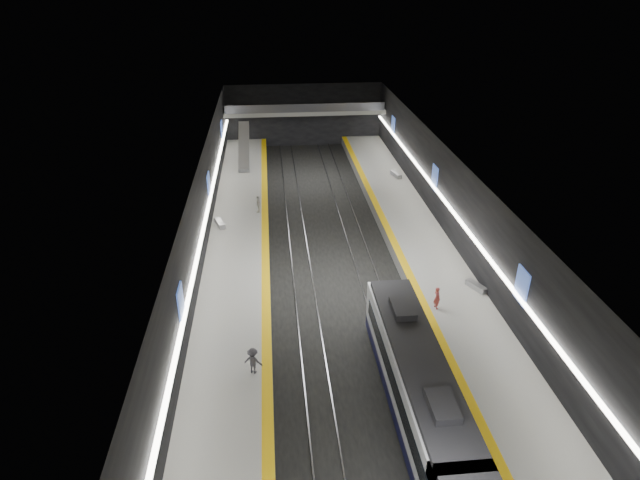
{
  "coord_description": "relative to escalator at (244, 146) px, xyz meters",
  "views": [
    {
      "loc": [
        -4.58,
        -33.5,
        21.49
      ],
      "look_at": [
        -0.98,
        3.44,
        2.2
      ],
      "focal_mm": 30.0,
      "sensor_mm": 36.0,
      "label": 1
    }
  ],
  "objects": [
    {
      "name": "ground",
      "position": [
        7.5,
        -26.0,
        -2.9
      ],
      "size": [
        70.0,
        70.0,
        0.0
      ],
      "primitive_type": "plane",
      "color": "black",
      "rests_on": "ground"
    },
    {
      "name": "ceiling",
      "position": [
        7.5,
        -26.0,
        5.1
      ],
      "size": [
        20.0,
        70.0,
        0.04
      ],
      "primitive_type": "cube",
      "rotation": [
        3.14,
        0.0,
        0.0
      ],
      "color": "beige",
      "rests_on": "wall_left"
    },
    {
      "name": "wall_left",
      "position": [
        -2.5,
        -26.0,
        1.1
      ],
      "size": [
        0.04,
        70.0,
        8.0
      ],
      "primitive_type": "cube",
      "color": "black",
      "rests_on": "ground"
    },
    {
      "name": "wall_right",
      "position": [
        17.5,
        -26.0,
        1.1
      ],
      "size": [
        0.04,
        70.0,
        8.0
      ],
      "primitive_type": "cube",
      "color": "black",
      "rests_on": "ground"
    },
    {
      "name": "wall_back",
      "position": [
        7.5,
        9.0,
        1.1
      ],
      "size": [
        20.0,
        0.04,
        8.0
      ],
      "primitive_type": "cube",
      "color": "black",
      "rests_on": "ground"
    },
    {
      "name": "platform_left",
      "position": [
        0.0,
        -26.0,
        -2.4
      ],
      "size": [
        5.0,
        70.0,
        1.0
      ],
      "primitive_type": "cube",
      "color": "slate",
      "rests_on": "ground"
    },
    {
      "name": "tile_surface_left",
      "position": [
        0.0,
        -26.0,
        -1.89
      ],
      "size": [
        5.0,
        70.0,
        0.02
      ],
      "primitive_type": "cube",
      "color": "#AAAAA5",
      "rests_on": "platform_left"
    },
    {
      "name": "tactile_strip_left",
      "position": [
        2.2,
        -26.0,
        -1.88
      ],
      "size": [
        0.6,
        70.0,
        0.02
      ],
      "primitive_type": "cube",
      "color": "yellow",
      "rests_on": "platform_left"
    },
    {
      "name": "platform_right",
      "position": [
        15.0,
        -26.0,
        -2.4
      ],
      "size": [
        5.0,
        70.0,
        1.0
      ],
      "primitive_type": "cube",
      "color": "slate",
      "rests_on": "ground"
    },
    {
      "name": "tile_surface_right",
      "position": [
        15.0,
        -26.0,
        -1.89
      ],
      "size": [
        5.0,
        70.0,
        0.02
      ],
      "primitive_type": "cube",
      "color": "#AAAAA5",
      "rests_on": "platform_right"
    },
    {
      "name": "tactile_strip_right",
      "position": [
        12.8,
        -26.0,
        -1.88
      ],
      "size": [
        0.6,
        70.0,
        0.02
      ],
      "primitive_type": "cube",
      "color": "yellow",
      "rests_on": "platform_right"
    },
    {
      "name": "rails",
      "position": [
        7.5,
        -26.0,
        -2.84
      ],
      "size": [
        6.52,
        70.0,
        0.12
      ],
      "color": "gray",
      "rests_on": "ground"
    },
    {
      "name": "ad_posters",
      "position": [
        7.5,
        -25.0,
        1.6
      ],
      "size": [
        19.94,
        53.5,
        2.2
      ],
      "color": "#3A58AF",
      "rests_on": "wall_left"
    },
    {
      "name": "cove_light_left",
      "position": [
        -2.3,
        -26.0,
        0.9
      ],
      "size": [
        0.25,
        68.6,
        0.12
      ],
      "primitive_type": "cube",
      "color": "white",
      "rests_on": "wall_left"
    },
    {
      "name": "cove_light_right",
      "position": [
        17.3,
        -26.0,
        0.9
      ],
      "size": [
        0.25,
        68.6,
        0.12
      ],
      "primitive_type": "cube",
      "color": "white",
      "rests_on": "wall_right"
    },
    {
      "name": "mezzanine_bridge",
      "position": [
        7.5,
        6.93,
        2.14
      ],
      "size": [
        20.0,
        3.0,
        1.5
      ],
      "color": "gray",
      "rests_on": "wall_left"
    },
    {
      "name": "escalator",
      "position": [
        0.0,
        0.0,
        0.0
      ],
      "size": [
        1.2,
        7.5,
        3.92
      ],
      "primitive_type": "cube",
      "rotation": [
        0.44,
        0.0,
        0.0
      ],
      "color": "#99999E",
      "rests_on": "platform_left"
    },
    {
      "name": "bench_left_far",
      "position": [
        -1.74,
        -16.67,
        -1.68
      ],
      "size": [
        1.11,
        1.9,
        0.45
      ],
      "primitive_type": "cube",
      "rotation": [
        0.0,
        0.0,
        0.35
      ],
      "color": "#99999E",
      "rests_on": "platform_left"
    },
    {
      "name": "bench_right_near",
      "position": [
        17.0,
        -28.84,
        -1.69
      ],
      "size": [
        1.17,
        1.78,
        0.43
      ],
      "primitive_type": "cube",
      "rotation": [
        0.0,
        0.0,
        0.43
      ],
      "color": "#99999E",
      "rests_on": "platform_right"
    },
    {
      "name": "bench_right_far",
      "position": [
        16.37,
        -6.25,
        -1.68
      ],
      "size": [
        0.93,
        1.89,
        0.45
      ],
      "primitive_type": "cube",
      "rotation": [
        0.0,
        0.0,
        0.24
      ],
      "color": "#99999E",
      "rests_on": "platform_right"
    },
    {
      "name": "passenger_right_a",
      "position": [
        13.49,
        -30.84,
        -1.11
      ],
      "size": [
        0.5,
        0.65,
        1.59
      ],
      "primitive_type": "imported",
      "rotation": [
        0.0,
        0.0,
        1.8
      ],
      "color": "#B64443",
      "rests_on": "platform_right"
    },
    {
      "name": "passenger_left_a",
      "position": [
        1.65,
        -14.16,
        -1.09
      ],
      "size": [
        0.48,
        0.98,
        1.62
      ],
      "primitive_type": "imported",
      "rotation": [
        0.0,
        0.0,
        -1.66
      ],
      "color": "beige",
      "rests_on": "platform_left"
    },
    {
      "name": "passenger_left_b",
      "position": [
        1.46,
        -36.01,
        -1.09
      ],
      "size": [
        1.19,
        0.92,
        1.63
      ],
      "primitive_type": "imported",
      "rotation": [
        0.0,
        0.0,
        2.81
      ],
      "color": "#404047",
      "rests_on": "platform_left"
    }
  ]
}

